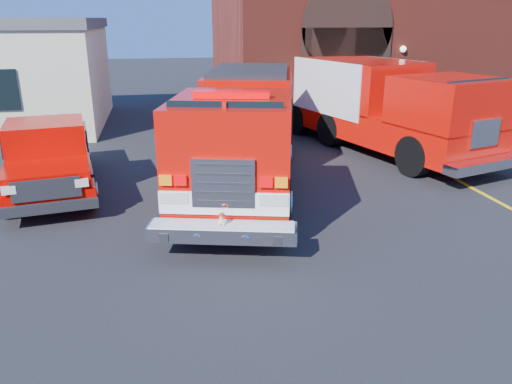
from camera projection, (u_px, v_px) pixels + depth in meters
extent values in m
plane|color=black|center=(245.00, 231.00, 10.75)|extent=(100.00, 100.00, 0.00)
cube|color=#DDAF0B|center=(487.00, 196.00, 12.85)|extent=(0.12, 3.00, 0.01)
cube|color=#DDAF0B|center=(427.00, 164.00, 15.63)|extent=(0.12, 3.00, 0.01)
cube|color=#DDAF0B|center=(386.00, 142.00, 18.41)|extent=(0.12, 3.00, 0.01)
cube|color=maroon|center=(379.00, 25.00, 24.03)|extent=(15.00, 10.00, 8.00)
cube|color=black|center=(344.00, 82.00, 19.40)|extent=(3.60, 0.12, 4.00)
cylinder|color=black|center=(348.00, 27.00, 18.74)|extent=(3.60, 0.12, 3.60)
cube|color=black|center=(0.00, 90.00, 17.13)|extent=(1.20, 0.10, 1.40)
cylinder|color=black|center=(182.00, 203.00, 10.84)|extent=(0.61, 1.14, 1.09)
cylinder|color=black|center=(282.00, 205.00, 10.70)|extent=(0.61, 1.14, 1.09)
cube|color=#C00C05|center=(244.00, 153.00, 13.66)|extent=(4.66, 9.24, 0.89)
cube|color=#C00C05|center=(250.00, 99.00, 15.42)|extent=(3.50, 4.84, 1.58)
cube|color=#C00C05|center=(232.00, 133.00, 10.56)|extent=(3.20, 3.69, 1.48)
cube|color=black|center=(225.00, 127.00, 9.27)|extent=(2.13, 0.63, 0.93)
cube|color=#F10307|center=(232.00, 94.00, 10.29)|extent=(1.62, 0.73, 0.14)
cube|color=white|center=(224.00, 203.00, 9.38)|extent=(2.41, 0.69, 0.44)
cube|color=silver|center=(223.00, 184.00, 9.24)|extent=(1.16, 0.36, 0.93)
cube|color=silver|center=(222.00, 232.00, 9.27)|extent=(2.82, 1.23, 0.28)
cube|color=#B7B7BF|center=(211.00, 98.00, 15.50)|extent=(0.95, 3.45, 1.29)
cube|color=#B7B7BF|center=(291.00, 99.00, 15.35)|extent=(0.95, 3.45, 1.29)
sphere|color=tan|center=(222.00, 221.00, 9.20)|extent=(0.17, 0.17, 0.14)
sphere|color=tan|center=(222.00, 217.00, 9.16)|extent=(0.13, 0.13, 0.11)
sphere|color=tan|center=(220.00, 214.00, 9.16)|extent=(0.05, 0.05, 0.04)
sphere|color=tan|center=(224.00, 214.00, 9.16)|extent=(0.05, 0.05, 0.04)
ellipsoid|color=#B42114|center=(222.00, 215.00, 9.15)|extent=(0.14, 0.14, 0.06)
cylinder|color=#B42114|center=(222.00, 216.00, 9.15)|extent=(0.16, 0.16, 0.01)
cylinder|color=black|center=(8.00, 200.00, 11.38)|extent=(0.41, 0.84, 0.81)
cylinder|color=black|center=(90.00, 191.00, 11.96)|extent=(0.41, 0.84, 0.81)
cube|color=#B30400|center=(51.00, 168.00, 13.28)|extent=(2.88, 5.81, 0.46)
cube|color=#B30400|center=(47.00, 174.00, 11.40)|extent=(2.08, 1.79, 0.35)
cube|color=#B30400|center=(46.00, 141.00, 12.74)|extent=(2.13, 2.09, 1.01)
cube|color=#B30400|center=(50.00, 140.00, 14.58)|extent=(2.17, 2.39, 0.56)
cube|color=black|center=(49.00, 208.00, 10.78)|extent=(2.06, 0.47, 0.22)
cylinder|color=black|center=(414.00, 156.00, 14.30)|extent=(0.69, 1.24, 1.18)
cylinder|color=black|center=(472.00, 147.00, 15.33)|extent=(0.69, 1.24, 1.18)
cube|color=#C00C05|center=(377.00, 123.00, 17.23)|extent=(5.00, 9.02, 0.97)
cube|color=#C00C05|center=(351.00, 81.00, 18.18)|extent=(4.09, 5.92, 1.61)
cube|color=#C00C05|center=(450.00, 102.00, 14.33)|extent=(3.31, 3.23, 1.40)
cube|color=#B7B7BF|center=(320.00, 87.00, 17.63)|extent=(1.31, 4.35, 1.83)
cube|color=#B7B7BF|center=(380.00, 82.00, 18.80)|extent=(1.31, 4.35, 1.83)
cube|color=silver|center=(488.00, 164.00, 13.51)|extent=(2.92, 1.28, 0.27)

